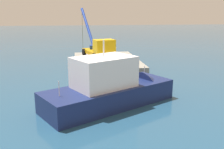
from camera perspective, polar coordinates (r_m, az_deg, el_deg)
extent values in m
plane|color=navy|center=(28.26, -0.25, 0.02)|extent=(200.00, 200.00, 0.00)
cube|color=gray|center=(32.40, -1.28, 2.65)|extent=(11.45, 7.90, 0.92)
cube|color=orange|center=(32.91, -3.10, 4.91)|extent=(6.36, 3.93, 0.45)
cube|color=yellow|center=(30.78, -1.75, 6.25)|extent=(2.22, 2.71, 1.63)
cylinder|color=black|center=(31.49, 0.31, 4.10)|extent=(1.04, 0.55, 1.00)
cylinder|color=black|center=(30.61, -3.92, 3.78)|extent=(1.04, 0.55, 1.00)
cylinder|color=black|center=(35.29, -2.38, 5.16)|extent=(1.04, 0.55, 1.00)
cylinder|color=black|center=(34.50, -6.21, 4.88)|extent=(1.04, 0.55, 1.00)
cylinder|color=#1938A5|center=(36.78, -5.49, 10.59)|extent=(5.48, 1.69, 5.11)
cube|color=#1938A5|center=(34.50, -4.13, 6.10)|extent=(1.00, 1.00, 0.50)
cylinder|color=#4C4C19|center=(39.37, -6.58, 9.88)|extent=(0.04, 0.04, 6.07)
cylinder|color=black|center=(31.18, 0.58, 3.80)|extent=(0.28, 0.28, 0.78)
cylinder|color=orange|center=(31.06, 0.58, 5.21)|extent=(0.34, 0.34, 0.78)
sphere|color=tan|center=(30.98, 0.59, 6.13)|extent=(0.22, 0.22, 0.22)
cube|color=black|center=(24.98, 2.42, -0.53)|extent=(4.62, 3.88, 2.48)
cube|color=black|center=(24.84, 2.44, 0.70)|extent=(2.92, 2.66, 1.45)
cylinder|color=black|center=(24.96, 5.94, -2.87)|extent=(0.83, 0.65, 0.85)
cylinder|color=black|center=(23.75, 3.04, -3.69)|extent=(0.83, 0.65, 0.85)
cylinder|color=black|center=(26.58, 1.46, 1.27)|extent=(0.83, 0.65, 0.85)
cylinder|color=black|center=(25.45, -1.45, 0.70)|extent=(0.83, 0.65, 0.85)
cube|color=navy|center=(19.13, -0.54, -5.97)|extent=(7.92, 10.41, 2.44)
cone|color=navy|center=(22.32, 9.82, -3.25)|extent=(4.74, 4.75, 3.47)
cube|color=white|center=(18.19, -1.81, 0.55)|extent=(4.47, 5.01, 2.18)
cylinder|color=white|center=(17.88, -1.86, 5.83)|extent=(0.10, 0.10, 1.20)
cylinder|color=silver|center=(20.83, 7.19, 0.51)|extent=(0.06, 0.06, 1.00)
cylinder|color=silver|center=(16.64, -11.67, -3.12)|extent=(0.06, 0.06, 1.00)
cylinder|color=brown|center=(26.22, -4.38, 0.47)|extent=(0.30, 0.30, 1.41)
cylinder|color=brown|center=(26.71, 4.90, 1.36)|extent=(0.31, 0.31, 2.01)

